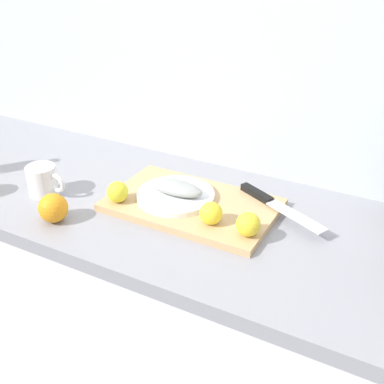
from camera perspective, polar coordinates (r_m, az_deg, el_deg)
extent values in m
cube|color=silver|center=(1.48, 1.95, 16.42)|extent=(3.20, 0.05, 2.50)
cube|color=white|center=(1.63, -3.83, -15.63)|extent=(2.00, 0.58, 0.86)
cube|color=gray|center=(1.35, -4.45, -1.94)|extent=(2.00, 0.60, 0.04)
cube|color=tan|center=(1.30, 0.00, -1.54)|extent=(0.45, 0.27, 0.02)
cylinder|color=white|center=(1.31, -1.97, -0.42)|extent=(0.21, 0.21, 0.01)
ellipsoid|color=#999E99|center=(1.30, -1.98, 0.56)|extent=(0.16, 0.07, 0.04)
cube|color=silver|center=(1.25, 12.23, -2.82)|extent=(0.18, 0.11, 0.00)
cube|color=black|center=(1.33, 7.69, -0.18)|extent=(0.11, 0.07, 0.02)
sphere|color=yellow|center=(1.19, 2.27, -2.54)|extent=(0.06, 0.06, 0.06)
sphere|color=yellow|center=(1.30, -8.83, 0.01)|extent=(0.06, 0.06, 0.06)
sphere|color=yellow|center=(1.16, 6.70, -3.84)|extent=(0.06, 0.06, 0.06)
cylinder|color=white|center=(1.42, -17.36, 1.33)|extent=(0.08, 0.08, 0.09)
torus|color=white|center=(1.39, -15.79, 1.01)|extent=(0.06, 0.01, 0.06)
sphere|color=orange|center=(1.28, -16.16, -1.84)|extent=(0.08, 0.08, 0.08)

